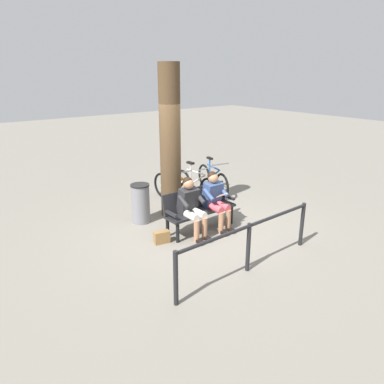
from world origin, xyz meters
The scene contains 11 objects.
ground_plane centered at (0.00, 0.00, 0.00)m, with size 40.00×40.00×0.00m, color slate.
bench centered at (0.04, 0.05, 0.51)m, with size 1.61×0.50×0.87m.
person_reading centered at (-0.28, 0.21, 0.66)m, with size 0.49×0.77×1.20m.
person_companion centered at (0.36, 0.22, 0.66)m, with size 0.49×0.77×1.20m.
handbag centered at (1.02, 0.15, 0.12)m, with size 0.30×0.14×0.24m, color olive.
tree_trunk centered at (0.05, -0.93, 1.67)m, with size 0.46×0.46×3.33m, color #4C3823.
litter_bin centered at (0.82, -0.97, 0.43)m, with size 0.41×0.41×0.86m.
bicycle_purple centered at (-1.73, -1.57, 0.36)m, with size 0.53×1.65×0.94m.
bicycle_red centered at (-1.06, -1.48, 0.36)m, with size 0.48×1.68×0.94m.
bicycle_green centered at (-0.44, -1.54, 0.36)m, with size 0.48×1.68×0.94m.
railing_fence centered at (0.43, 1.85, 0.59)m, with size 3.00×0.13×0.85m.
Camera 1 is at (4.32, 5.42, 3.16)m, focal length 33.31 mm.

